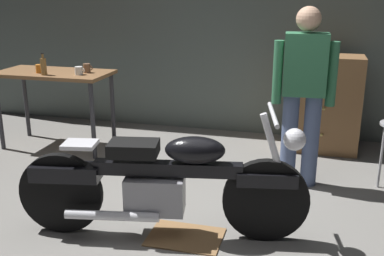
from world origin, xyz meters
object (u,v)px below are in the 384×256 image
Objects in this scene: person_standing at (304,90)px; wooden_dresser at (324,104)px; mug_brown_stoneware at (87,68)px; mug_white_ceramic at (79,71)px; motorcycle at (164,181)px; bottle at (43,66)px; mug_orange_travel at (40,69)px.

wooden_dresser is (0.22, 1.06, -0.38)m from person_standing.
wooden_dresser is 2.72m from mug_brown_stoneware.
mug_brown_stoneware reaches higher than mug_white_ceramic.
motorcycle is 1.97× the size of wooden_dresser.
bottle reaches higher than mug_brown_stoneware.
person_standing is 2.44m from mug_white_ceramic.
mug_brown_stoneware is (-1.45, 1.67, 0.50)m from motorcycle.
person_standing is at bearing -101.45° from wooden_dresser.
mug_white_ceramic is (-0.03, -0.14, -0.01)m from mug_brown_stoneware.
bottle is (-3.00, -0.89, 0.45)m from wooden_dresser.
bottle is at bearing -163.50° from mug_white_ceramic.
person_standing is 1.52× the size of wooden_dresser.
wooden_dresser is (1.16, 2.32, 0.10)m from motorcycle.
person_standing is at bearing -5.35° from mug_orange_travel.
bottle is at bearing -39.85° from mug_orange_travel.
person_standing is at bearing 42.75° from motorcycle.
wooden_dresser is at bearing 13.83° from mug_brown_stoneware.
wooden_dresser reaches higher than mug_orange_travel.
bottle is (-0.39, -0.25, 0.05)m from mug_brown_stoneware.
person_standing is 6.93× the size of bottle.
mug_white_ceramic is (0.48, 0.01, -0.00)m from mug_orange_travel.
wooden_dresser is at bearing 16.47° from bottle.
motorcycle is 19.15× the size of mug_brown_stoneware.
mug_orange_travel is 0.47× the size of bottle.
person_standing is at bearing -10.02° from mug_brown_stoneware.
bottle reaches higher than mug_white_ceramic.
mug_white_ceramic is at bearing -9.87° from person_standing.
mug_orange_travel is 0.96× the size of mug_white_ceramic.
mug_brown_stoneware reaches higher than mug_orange_travel.
mug_white_ceramic is (-1.48, 1.54, 0.50)m from motorcycle.
motorcycle is 2.40m from bottle.
wooden_dresser is 9.29× the size of mug_white_ceramic.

